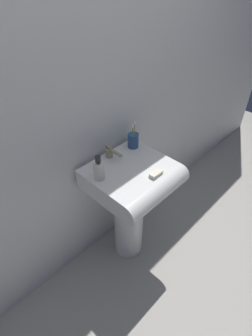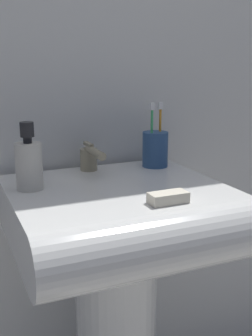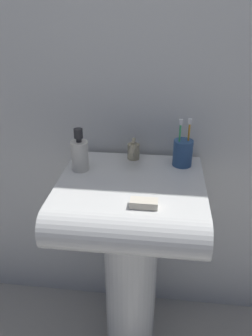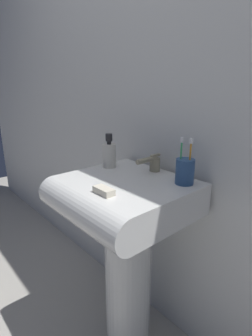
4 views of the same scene
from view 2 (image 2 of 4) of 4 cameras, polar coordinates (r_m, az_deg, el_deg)
name	(u,v)px [view 2 (image 2 of 4)]	position (r m, az deg, el deg)	size (l,w,h in m)	color
wall_back	(79,38)	(1.23, -6.33, 17.10)	(5.00, 0.05, 2.40)	silver
sink_basin	(123,218)	(1.01, -0.36, -6.76)	(0.51, 0.49, 0.13)	white
faucet	(90,157)	(1.16, -4.85, 1.48)	(0.05, 0.14, 0.08)	tan
toothbrush_cup	(155,149)	(1.21, 3.98, 2.63)	(0.07, 0.07, 0.18)	#2D5184
soap_bottle	(29,163)	(1.01, -13.02, 0.60)	(0.06, 0.06, 0.16)	silver
bar_soap	(168,198)	(0.90, 5.73, -4.03)	(0.08, 0.04, 0.02)	silver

